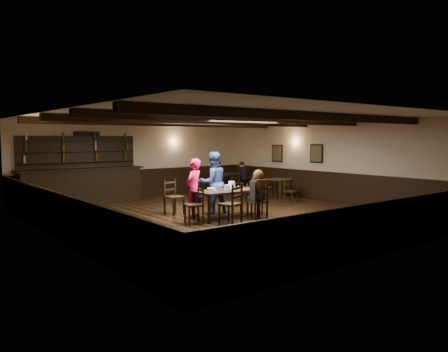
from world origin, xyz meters
TOP-DOWN VIEW (x-y plane):
  - ground at (0.00, 0.00)m, footprint 10.00×10.00m
  - room_shell at (0.01, 0.04)m, footprint 9.02×10.02m
  - dining_table at (-0.14, -0.32)m, footprint 1.76×0.93m
  - chair_near_left at (-0.60, -1.17)m, footprint 0.59×0.57m
  - chair_near_right at (0.34, -1.08)m, footprint 0.49×0.47m
  - chair_end_left at (-1.17, -0.43)m, footprint 0.52×0.54m
  - chair_end_right at (0.81, -0.29)m, footprint 0.48×0.50m
  - chair_far_pushed at (-0.96, 1.10)m, footprint 0.52×0.51m
  - woman_pink at (-0.78, 0.28)m, footprint 0.68×0.58m
  - man_blue at (-0.01, 0.47)m, footprint 0.95×0.80m
  - seated_person at (0.35, -1.02)m, footprint 0.36×0.54m
  - cake at (-0.60, -0.27)m, footprint 0.27×0.27m
  - plate_stack_a at (-0.16, -0.38)m, footprint 0.15×0.15m
  - plate_stack_b at (0.09, -0.25)m, footprint 0.18×0.18m
  - tea_light at (-0.13, -0.26)m, footprint 0.04×0.04m
  - salt_shaker at (0.21, -0.40)m, footprint 0.04×0.04m
  - pepper_shaker at (0.30, -0.44)m, footprint 0.03×0.03m
  - drink_glass at (0.13, -0.21)m, footprint 0.08×0.08m
  - menu_red at (0.39, -0.46)m, footprint 0.38×0.30m
  - menu_blue at (0.38, -0.19)m, footprint 0.30×0.22m
  - bar_counter at (-2.21, 4.72)m, footprint 4.08×0.70m
  - back_table_a at (3.23, 1.08)m, footprint 0.82×0.82m
  - back_table_b at (3.15, 3.86)m, footprint 0.96×0.96m
  - bg_patron_left at (2.65, 3.71)m, footprint 0.25×0.40m
  - bg_patron_right at (3.96, 3.87)m, footprint 0.27×0.38m

SIDE VIEW (x-z plane):
  - ground at x=0.00m, z-range 0.00..0.00m
  - chair_end_right at x=0.81m, z-range 0.07..0.91m
  - chair_end_left at x=-1.17m, z-range 0.08..1.01m
  - chair_near_right at x=0.34m, z-range 0.08..1.02m
  - chair_far_pushed at x=-0.96m, z-range 0.08..1.06m
  - chair_near_left at x=-0.60m, z-range 0.09..1.11m
  - back_table_a at x=3.23m, z-range 0.27..1.02m
  - back_table_b at x=3.15m, z-range 0.28..1.03m
  - dining_table at x=-0.14m, z-range 0.31..1.06m
  - bar_counter at x=-2.21m, z-range -0.37..1.83m
  - menu_red at x=0.39m, z-range 0.75..0.76m
  - menu_blue at x=0.38m, z-range 0.75..0.76m
  - tea_light at x=-0.13m, z-range 0.75..0.80m
  - cake at x=-0.60m, z-range 0.75..0.83m
  - woman_pink at x=-0.78m, z-range 0.00..1.58m
  - pepper_shaker at x=0.30m, z-range 0.75..0.84m
  - salt_shaker at x=0.21m, z-range 0.75..0.85m
  - drink_glass at x=0.13m, z-range 0.75..0.88m
  - plate_stack_a at x=-0.16m, z-range 0.75..0.90m
  - bg_patron_right at x=3.96m, z-range 0.47..1.19m
  - seated_person at x=0.35m, z-range 0.42..1.30m
  - plate_stack_b at x=0.09m, z-range 0.75..0.97m
  - man_blue at x=-0.01m, z-range 0.00..1.74m
  - bg_patron_left at x=2.65m, z-range 0.47..1.28m
  - room_shell at x=0.01m, z-range 0.39..3.10m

